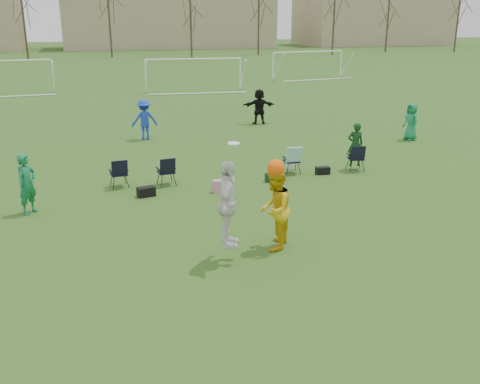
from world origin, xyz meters
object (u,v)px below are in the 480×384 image
object	(u,v)px
fielder_blue	(144,120)
fielder_green_far	(411,122)
fielder_black	(259,106)
goal_left	(0,68)
goal_mid	(194,65)
center_contest	(256,206)
fielder_green_near	(27,184)
goal_right	(308,57)

from	to	relation	value
fielder_blue	fielder_green_far	distance (m)	12.23
fielder_black	goal_left	size ratio (longest dim) A/B	0.25
fielder_green_far	goal_mid	xyz separation A→B (m)	(-6.06, 20.02, 1.08)
fielder_blue	goal_left	world-z (taller)	goal_left
fielder_blue	center_contest	xyz separation A→B (m)	(1.06, -13.47, 0.27)
fielder_black	goal_left	xyz separation A→B (m)	(-14.60, 16.33, 1.00)
fielder_green_near	fielder_green_far	world-z (taller)	fielder_green_near
fielder_blue	fielder_green_near	bearing A→B (deg)	59.81
goal_mid	center_contest	bearing A→B (deg)	-94.71
fielder_green_near	fielder_blue	world-z (taller)	fielder_blue
fielder_green_near	goal_left	size ratio (longest dim) A/B	0.24
goal_right	fielder_black	bearing A→B (deg)	-127.28
fielder_green_near	goal_left	distance (m)	27.87
fielder_black	goal_right	world-z (taller)	goal_right
fielder_blue	fielder_black	xyz separation A→B (m)	(6.26, 2.19, -0.00)
fielder_blue	fielder_black	distance (m)	6.63
fielder_green_near	center_contest	bearing A→B (deg)	-91.47
fielder_green_far	goal_mid	size ratio (longest dim) A/B	0.23
fielder_blue	fielder_green_far	bearing A→B (deg)	158.75
fielder_black	goal_mid	distance (m)	14.38
center_contest	fielder_blue	bearing A→B (deg)	94.50
goal_left	goal_right	bearing A→B (deg)	3.75
fielder_blue	goal_left	bearing A→B (deg)	-70.38
fielder_green_near	goal_left	bearing A→B (deg)	46.33
fielder_green_far	goal_right	distance (m)	26.71
goal_left	goal_right	distance (m)	26.31
fielder_green_near	fielder_black	distance (m)	15.42
fielder_green_near	center_contest	world-z (taller)	center_contest
fielder_black	goal_left	world-z (taller)	goal_left
fielder_blue	center_contest	size ratio (longest dim) A/B	0.66
fielder_green_far	goal_mid	distance (m)	20.94
fielder_green_near	goal_right	bearing A→B (deg)	3.17
fielder_blue	goal_right	bearing A→B (deg)	-132.73
center_contest	goal_right	size ratio (longest dim) A/B	0.38
goal_mid	goal_right	bearing A→B (deg)	30.57
fielder_blue	goal_mid	bearing A→B (deg)	-113.53
fielder_green_far	center_contest	distance (m)	14.60
fielder_black	goal_mid	xyz separation A→B (m)	(-0.60, 14.33, 1.00)
fielder_green_near	fielder_green_far	xyz separation A→B (m)	(16.04, 5.54, -0.03)
fielder_black	center_contest	xyz separation A→B (m)	(-5.20, -15.66, 0.27)
fielder_blue	fielder_green_far	xyz separation A→B (m)	(11.72, -3.50, -0.07)
fielder_green_far	fielder_black	world-z (taller)	fielder_black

